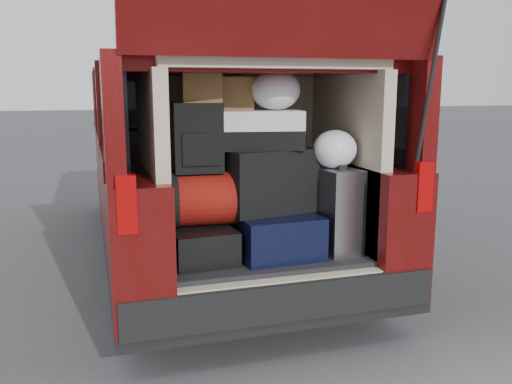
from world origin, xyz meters
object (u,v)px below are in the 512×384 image
silver_roller (335,210)px  red_duffel (206,198)px  navy_hardshell (272,232)px  black_soft_case (268,180)px  twotone_duffel (259,130)px  backpack (198,138)px  black_hardshell (199,242)px

silver_roller → red_duffel: silver_roller is taller
navy_hardshell → red_duffel: bearing=173.2°
navy_hardshell → silver_roller: (0.40, -0.09, 0.14)m
silver_roller → red_duffel: 0.83m
black_soft_case → twotone_duffel: 0.33m
silver_roller → backpack: (-0.86, 0.13, 0.48)m
red_duffel → navy_hardshell: bearing=-0.2°
navy_hardshell → backpack: backpack is taller
red_duffel → backpack: bearing=178.3°
black_hardshell → red_duffel: (0.06, 0.03, 0.27)m
backpack → twotone_duffel: size_ratio=0.79×
black_hardshell → navy_hardshell: 0.48m
black_hardshell → navy_hardshell: (0.48, 0.00, 0.03)m
red_duffel → black_soft_case: 0.42m
black_hardshell → red_duffel: bearing=26.0°
black_soft_case → backpack: size_ratio=1.33×
silver_roller → black_hardshell: bearing=166.7°
navy_hardshell → red_duffel: size_ratio=1.20×
navy_hardshell → twotone_duffel: (-0.08, 0.04, 0.66)m
silver_roller → black_soft_case: black_soft_case is taller
black_hardshell → twotone_duffel: 0.79m
black_hardshell → silver_roller: 0.89m
silver_roller → twotone_duffel: (-0.47, 0.13, 0.52)m
red_duffel → twotone_duffel: twotone_duffel is taller
navy_hardshell → red_duffel: red_duffel is taller
navy_hardshell → black_soft_case: size_ratio=1.09×
silver_roller → backpack: 0.99m
navy_hardshell → silver_roller: 0.43m
backpack → twotone_duffel: backpack is taller
black_hardshell → black_soft_case: black_soft_case is taller
navy_hardshell → black_soft_case: (-0.02, 0.03, 0.33)m
navy_hardshell → twotone_duffel: bearing=152.5°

